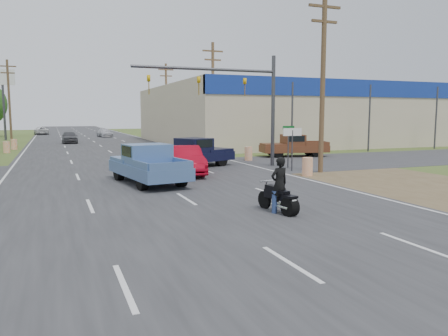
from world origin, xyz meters
name	(u,v)px	position (x,y,z in m)	size (l,w,h in m)	color
ground	(290,264)	(0.00, 0.00, 0.00)	(200.00, 200.00, 0.00)	#404E1F
main_road	(101,146)	(0.00, 40.00, 0.01)	(15.00, 180.00, 0.02)	#2D2D30
cross_road	(139,170)	(0.00, 18.00, 0.01)	(120.00, 10.00, 0.02)	#2D2D30
dirt_verge	(377,178)	(11.00, 10.00, 0.01)	(8.00, 18.00, 0.01)	brown
big_box_store	(349,115)	(32.00, 39.93, 3.31)	(50.00, 28.10, 6.60)	#B7A88C
utility_pole_1	(323,78)	(9.50, 13.00, 5.32)	(2.00, 0.28, 10.00)	#4C3823
utility_pole_2	(213,93)	(9.50, 31.00, 5.32)	(2.00, 0.28, 10.00)	#4C3823
utility_pole_3	(166,100)	(9.50, 49.00, 5.32)	(2.00, 0.28, 10.00)	#4C3823
utility_pole_6	(9,98)	(-9.50, 52.00, 5.32)	(2.00, 0.28, 10.00)	#4C3823
tree_3	(350,102)	(55.00, 70.00, 6.19)	(8.40, 8.40, 10.40)	#422D19
tree_5	(202,105)	(30.00, 95.00, 5.88)	(7.98, 7.98, 9.88)	#422D19
barrel_0	(308,167)	(8.00, 12.00, 0.50)	(0.56, 0.56, 1.00)	orange
barrel_1	(248,154)	(8.40, 20.50, 0.50)	(0.56, 0.56, 1.00)	orange
barrel_2	(7,147)	(-8.50, 34.00, 0.50)	(0.56, 0.56, 1.00)	orange
barrel_3	(14,144)	(-8.20, 38.00, 0.50)	(0.56, 0.56, 1.00)	orange
pole_sign_left_far	(3,85)	(-10.50, 56.00, 7.17)	(3.00, 0.35, 9.20)	#3F3F44
lane_sign	(292,139)	(8.20, 14.00, 1.90)	(1.20, 0.08, 2.52)	#3F3F44
street_name_sign	(288,142)	(8.80, 15.50, 1.61)	(0.80, 0.08, 2.61)	#3F3F44
signal_mast	(235,90)	(5.82, 17.00, 4.80)	(9.12, 0.40, 7.00)	#3F3F44
red_convertible	(185,160)	(1.98, 14.93, 0.79)	(1.66, 4.77, 1.57)	#A7071A
motorcycle	(280,200)	(2.22, 4.53, 0.46)	(0.72, 2.02, 1.03)	black
rider	(279,187)	(2.21, 4.58, 0.89)	(0.65, 0.43, 1.79)	black
blue_pickup	(147,164)	(-0.57, 12.64, 0.95)	(3.05, 5.97, 1.89)	black
navy_pickup	(194,153)	(3.50, 18.02, 0.93)	(5.92, 4.24, 1.84)	black
brown_pickup	(292,146)	(12.93, 22.02, 0.88)	(5.54, 3.00, 1.74)	black
distant_car_grey	(70,137)	(-2.88, 46.20, 0.72)	(1.69, 4.21, 1.43)	#4B4C50
distant_car_silver	(105,133)	(2.63, 59.98, 0.62)	(1.73, 4.25, 1.23)	silver
distant_car_white	(41,131)	(-6.50, 72.34, 0.64)	(2.14, 4.64, 1.29)	silver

